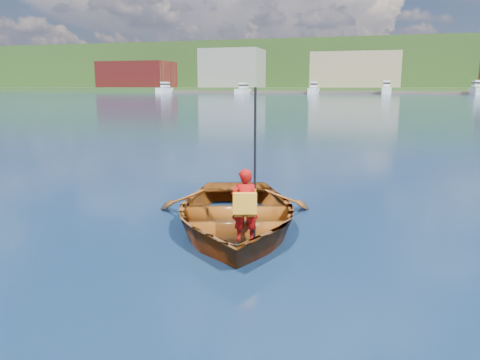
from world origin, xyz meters
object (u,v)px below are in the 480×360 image
object	(u,v)px
dock	(397,93)
marina_yachts	(414,90)
rowboat	(235,213)
child_paddler	(245,204)

from	to	relation	value
dock	marina_yachts	distance (m)	6.60
rowboat	marina_yachts	bearing A→B (deg)	84.69
rowboat	dock	size ratio (longest dim) A/B	0.03
rowboat	marina_yachts	xyz separation A→B (m)	(13.37, 143.92, 1.15)
rowboat	dock	xyz separation A→B (m)	(8.88, 148.65, 0.12)
rowboat	child_paddler	world-z (taller)	child_paddler
rowboat	child_paddler	bearing A→B (deg)	-64.03
dock	marina_yachts	bearing A→B (deg)	-46.51
dock	marina_yachts	size ratio (longest dim) A/B	1.08
dock	marina_yachts	world-z (taller)	marina_yachts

